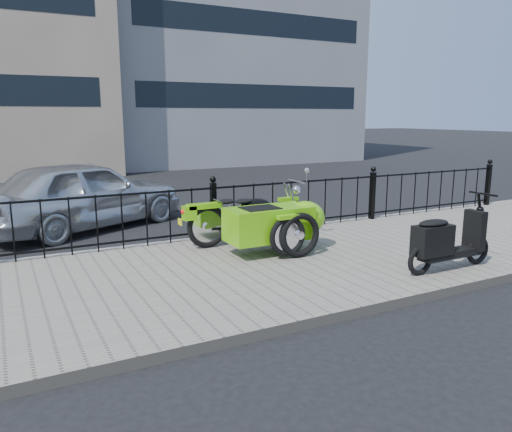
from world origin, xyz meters
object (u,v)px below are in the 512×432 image
spare_tire (300,235)px  sedan_car (84,194)px  scooter (445,242)px  motorcycle_sidecar (274,220)px

spare_tire → sedan_car: (-2.43, 4.05, 0.23)m
spare_tire → sedan_car: sedan_car is taller
spare_tire → scooter: bearing=-46.0°
scooter → spare_tire: bearing=134.0°
sedan_car → motorcycle_sidecar: bearing=-171.6°
scooter → sedan_car: (-3.83, 5.50, 0.17)m
motorcycle_sidecar → scooter: size_ratio=1.49×
scooter → spare_tire: (-1.41, 1.46, -0.06)m
motorcycle_sidecar → sedan_car: 4.19m
scooter → sedan_car: size_ratio=0.38×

